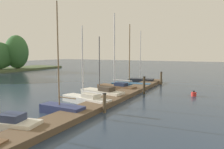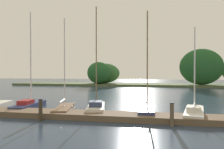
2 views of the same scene
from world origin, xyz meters
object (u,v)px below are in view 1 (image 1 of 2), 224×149
object	(u,v)px
sailboat_4	(60,108)
channel_buoy_0	(194,94)
sailboat_6	(101,93)
sailboat_9	(141,81)
sailboat_3	(3,123)
sailboat_5	(85,99)
mooring_piling_4	(161,78)
sailboat_8	(130,83)
sailboat_7	(116,86)
mooring_piling_2	(104,103)
mooring_piling_3	(144,85)

from	to	relation	value
sailboat_4	channel_buoy_0	world-z (taller)	sailboat_4
sailboat_6	sailboat_9	bearing A→B (deg)	-81.48
sailboat_3	sailboat_5	world-z (taller)	sailboat_3
sailboat_4	mooring_piling_4	world-z (taller)	sailboat_4
sailboat_8	mooring_piling_4	bearing A→B (deg)	-141.83
sailboat_7	mooring_piling_4	bearing A→B (deg)	-109.46
sailboat_3	mooring_piling_4	xyz separation A→B (m)	(18.50, -3.08, 0.39)
mooring_piling_4	channel_buoy_0	bearing A→B (deg)	-141.55
sailboat_4	sailboat_7	distance (m)	9.10
sailboat_4	mooring_piling_2	xyz separation A→B (m)	(1.37, -2.40, 0.28)
sailboat_4	mooring_piling_4	bearing A→B (deg)	-98.66
sailboat_9	channel_buoy_0	world-z (taller)	sailboat_9
sailboat_3	mooring_piling_2	size ratio (longest dim) A/B	6.00
sailboat_4	channel_buoy_0	size ratio (longest dim) A/B	13.70
sailboat_9	sailboat_7	bearing A→B (deg)	76.97
sailboat_6	mooring_piling_3	distance (m)	4.07
sailboat_7	sailboat_8	size ratio (longest dim) A/B	1.10
sailboat_6	sailboat_7	distance (m)	3.43
sailboat_6	sailboat_7	xyz separation A→B (m)	(3.42, 0.26, 0.09)
sailboat_5	sailboat_8	size ratio (longest dim) A/B	0.84
sailboat_4	sailboat_3	bearing A→B (deg)	81.84
sailboat_7	mooring_piling_2	distance (m)	8.27
sailboat_9	mooring_piling_2	world-z (taller)	sailboat_9
sailboat_4	sailboat_9	bearing A→B (deg)	-89.19
sailboat_5	mooring_piling_4	world-z (taller)	sailboat_5
mooring_piling_2	channel_buoy_0	size ratio (longest dim) A/B	2.50
sailboat_4	mooring_piling_2	size ratio (longest dim) A/B	5.47
mooring_piling_3	mooring_piling_4	size ratio (longest dim) A/B	1.07
sailboat_3	mooring_piling_3	world-z (taller)	sailboat_3
sailboat_9	mooring_piling_2	bearing A→B (deg)	92.90
mooring_piling_4	sailboat_8	bearing A→B (deg)	135.50
sailboat_8	channel_buoy_0	distance (m)	7.52
sailboat_4	sailboat_5	bearing A→B (deg)	-85.81
sailboat_5	sailboat_6	size ratio (longest dim) A/B	1.12
sailboat_3	mooring_piling_3	bearing A→B (deg)	-116.51
sailboat_3	mooring_piling_2	distance (m)	5.80
sailboat_9	mooring_piling_3	distance (m)	6.87
sailboat_8	sailboat_3	bearing A→B (deg)	81.51
sailboat_3	sailboat_9	size ratio (longest dim) A/B	1.19
sailboat_5	sailboat_8	xyz separation A→B (m)	(9.13, 0.08, -0.02)
mooring_piling_2	channel_buoy_0	world-z (taller)	mooring_piling_2
sailboat_4	mooring_piling_3	world-z (taller)	sailboat_4
sailboat_9	mooring_piling_4	xyz separation A→B (m)	(0.08, -2.49, 0.43)
sailboat_5	mooring_piling_2	xyz separation A→B (m)	(-1.59, -2.57, 0.31)
sailboat_5	channel_buoy_0	size ratio (longest dim) A/B	11.44
sailboat_6	sailboat_9	xyz separation A→B (m)	(9.15, -0.33, -0.01)
sailboat_4	sailboat_9	distance (m)	14.82
sailboat_7	mooring_piling_3	world-z (taller)	sailboat_7
sailboat_3	channel_buoy_0	xyz separation A→B (m)	(13.09, -7.37, -0.18)
sailboat_8	channel_buoy_0	xyz separation A→B (m)	(-2.60, -7.05, -0.13)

